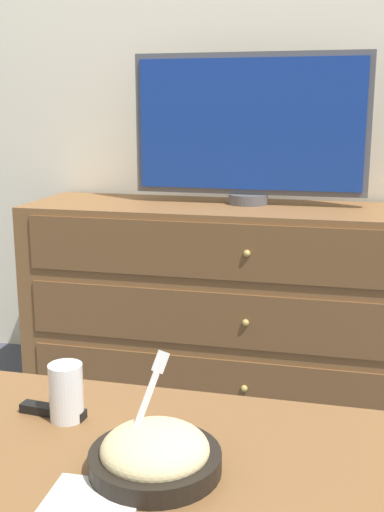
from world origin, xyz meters
TOP-DOWN VIEW (x-y plane):
  - ground_plane at (0.00, 0.00)m, footprint 12.00×12.00m
  - wall_back at (0.00, 0.03)m, footprint 12.00×0.05m
  - dresser at (0.11, -0.25)m, footprint 1.70×0.46m
  - tv at (0.07, -0.18)m, footprint 0.85×0.15m
  - coffee_table at (0.06, -1.58)m, footprint 1.02×0.55m
  - takeout_bowl at (0.14, -1.62)m, footprint 0.22×0.22m
  - drink_cup at (-0.08, -1.48)m, footprint 0.06×0.06m
  - napkin at (0.07, -1.73)m, footprint 0.15×0.15m
  - remote_control at (-0.11, -1.48)m, footprint 0.14×0.04m

SIDE VIEW (x-z plane):
  - ground_plane at x=0.00m, z-range 0.00..0.00m
  - dresser at x=0.11m, z-range 0.00..0.72m
  - coffee_table at x=0.06m, z-range 0.17..0.66m
  - napkin at x=0.07m, z-range 0.49..0.49m
  - remote_control at x=-0.11m, z-range 0.49..0.51m
  - takeout_bowl at x=0.14m, z-range 0.43..0.61m
  - drink_cup at x=-0.08m, z-range 0.48..0.59m
  - tv at x=0.07m, z-range 0.73..1.27m
  - wall_back at x=0.00m, z-range 0.00..2.60m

